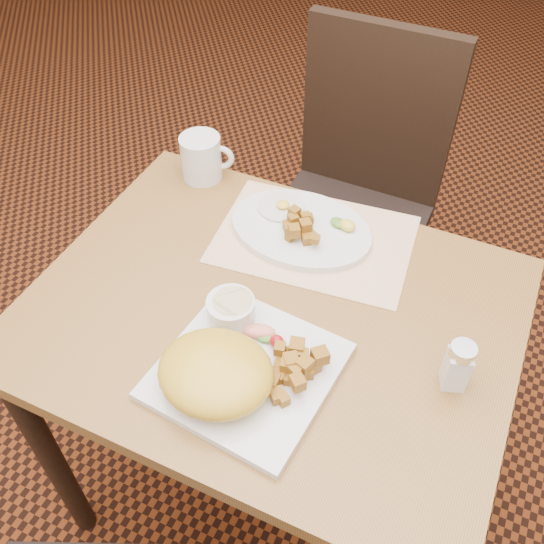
{
  "coord_description": "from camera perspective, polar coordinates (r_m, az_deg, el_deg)",
  "views": [
    {
      "loc": [
        0.31,
        -0.66,
        1.62
      ],
      "look_at": [
        -0.01,
        0.03,
        0.82
      ],
      "focal_mm": 40.0,
      "sensor_mm": 36.0,
      "label": 1
    }
  ],
  "objects": [
    {
      "name": "ground",
      "position": [
        1.78,
        -0.1,
        -19.24
      ],
      "size": [
        8.0,
        8.0,
        0.0
      ],
      "primitive_type": "plane",
      "color": "black",
      "rests_on": "ground"
    },
    {
      "name": "table",
      "position": [
        1.22,
        -0.14,
        -6.8
      ],
      "size": [
        0.9,
        0.7,
        0.75
      ],
      "color": "olive",
      "rests_on": "ground"
    },
    {
      "name": "chair_far",
      "position": [
        1.75,
        7.97,
        7.77
      ],
      "size": [
        0.43,
        0.44,
        0.97
      ],
      "rotation": [
        0.0,
        0.0,
        3.13
      ],
      "color": "black",
      "rests_on": "ground"
    },
    {
      "name": "placemat",
      "position": [
        1.27,
        3.98,
        3.1
      ],
      "size": [
        0.43,
        0.32,
        0.0
      ],
      "primitive_type": "cube",
      "rotation": [
        0.0,
        0.0,
        0.1
      ],
      "color": "white",
      "rests_on": "table"
    },
    {
      "name": "plate_square",
      "position": [
        1.04,
        -2.38,
        -9.28
      ],
      "size": [
        0.3,
        0.3,
        0.02
      ],
      "primitive_type": "cube",
      "rotation": [
        0.0,
        0.0,
        -0.09
      ],
      "color": "silver",
      "rests_on": "table"
    },
    {
      "name": "plate_oval",
      "position": [
        1.28,
        2.72,
        4.08
      ],
      "size": [
        0.31,
        0.24,
        0.02
      ],
      "primitive_type": null,
      "rotation": [
        0.0,
        0.0,
        -0.05
      ],
      "color": "silver",
      "rests_on": "placemat"
    },
    {
      "name": "hollandaise_mound",
      "position": [
        1.0,
        -5.4,
        -9.41
      ],
      "size": [
        0.2,
        0.17,
        0.07
      ],
      "color": "gold",
      "rests_on": "plate_square"
    },
    {
      "name": "ramekin",
      "position": [
        1.08,
        -3.87,
        -3.54
      ],
      "size": [
        0.09,
        0.09,
        0.05
      ],
      "color": "silver",
      "rests_on": "plate_square"
    },
    {
      "name": "garnish_sq",
      "position": [
        1.07,
        -0.72,
        -5.89
      ],
      "size": [
        0.09,
        0.05,
        0.03
      ],
      "color": "#387223",
      "rests_on": "plate_square"
    },
    {
      "name": "fried_egg",
      "position": [
        1.31,
        0.88,
        6.19
      ],
      "size": [
        0.1,
        0.1,
        0.02
      ],
      "color": "white",
      "rests_on": "plate_oval"
    },
    {
      "name": "garnish_ov",
      "position": [
        1.27,
        6.8,
        4.48
      ],
      "size": [
        0.07,
        0.04,
        0.02
      ],
      "color": "#387223",
      "rests_on": "plate_oval"
    },
    {
      "name": "salt_shaker",
      "position": [
        1.04,
        17.08,
        -8.38
      ],
      "size": [
        0.05,
        0.05,
        0.1
      ],
      "color": "white",
      "rests_on": "table"
    },
    {
      "name": "coffee_mug",
      "position": [
        1.41,
        -6.58,
        10.65
      ],
      "size": [
        0.12,
        0.09,
        0.1
      ],
      "color": "silver",
      "rests_on": "table"
    },
    {
      "name": "home_fries_sq",
      "position": [
        1.01,
        1.99,
        -9.06
      ],
      "size": [
        0.1,
        0.12,
        0.04
      ],
      "color": "#A46C1A",
      "rests_on": "plate_square"
    },
    {
      "name": "home_fries_ov",
      "position": [
        1.24,
        2.65,
        4.23
      ],
      "size": [
        0.09,
        0.1,
        0.04
      ],
      "color": "#A46C1A",
      "rests_on": "plate_oval"
    }
  ]
}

